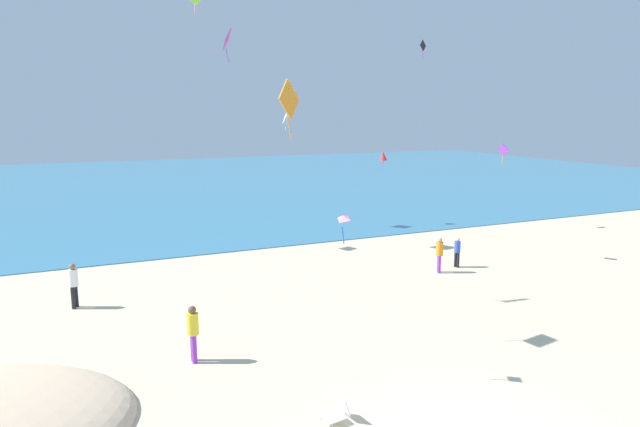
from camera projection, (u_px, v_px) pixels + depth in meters
name	position (u px, v px, depth m)	size (l,w,h in m)	color
ground_plane	(299.00, 306.00, 20.87)	(120.00, 120.00, 0.00)	beige
ocean_water	(155.00, 184.00, 55.88)	(120.00, 60.00, 0.05)	teal
beach_chair_far_right	(336.00, 411.00, 13.05)	(0.71, 0.62, 0.61)	white
person_1	(73.00, 282.00, 20.50)	(0.47, 0.47, 1.71)	black
person_2	(457.00, 250.00, 25.97)	(0.34, 0.34, 1.44)	black
person_3	(439.00, 252.00, 25.08)	(0.44, 0.44, 1.63)	purple
person_4	(193.00, 330.00, 16.04)	(0.34, 0.34, 1.72)	purple
kite_white	(286.00, 116.00, 33.82)	(0.44, 1.04, 1.35)	white
kite_red	(383.00, 156.00, 35.14)	(0.63, 0.61, 1.09)	red
kite_orange	(289.00, 100.00, 16.32)	(0.94, 0.80, 1.79)	orange
kite_pink	(342.00, 218.00, 14.27)	(0.37, 0.42, 0.81)	pink
kite_purple	(503.00, 151.00, 26.60)	(0.13, 0.62, 1.02)	purple
kite_black	(423.00, 46.00, 33.07)	(0.61, 0.32, 1.04)	black
kite_magenta	(227.00, 40.00, 27.93)	(0.45, 1.13, 1.72)	#DB3DA8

